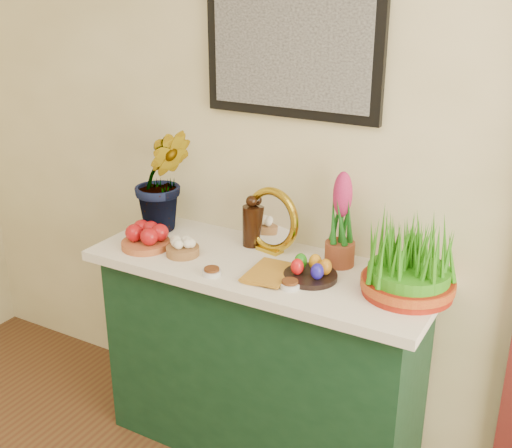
# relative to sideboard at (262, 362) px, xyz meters

# --- Properties ---
(sideboard) EXTENTS (1.30, 0.45, 0.85)m
(sideboard) POSITION_rel_sideboard_xyz_m (0.00, 0.00, 0.00)
(sideboard) COLOR #153A22
(sideboard) RESTS_ON ground
(tablecloth) EXTENTS (1.40, 0.55, 0.04)m
(tablecloth) POSITION_rel_sideboard_xyz_m (0.00, 0.00, 0.45)
(tablecloth) COLOR silver
(tablecloth) RESTS_ON sideboard
(hyacinth_green) EXTENTS (0.40, 0.39, 0.61)m
(hyacinth_green) POSITION_rel_sideboard_xyz_m (-0.55, 0.10, 0.77)
(hyacinth_green) COLOR #1A651A
(hyacinth_green) RESTS_ON tablecloth
(apple_bowl) EXTENTS (0.22, 0.22, 0.10)m
(apple_bowl) POSITION_rel_sideboard_xyz_m (-0.50, -0.11, 0.51)
(apple_bowl) COLOR #AD582F
(apple_bowl) RESTS_ON tablecloth
(garlic_basket) EXTENTS (0.16, 0.16, 0.08)m
(garlic_basket) POSITION_rel_sideboard_xyz_m (-0.32, -0.10, 0.50)
(garlic_basket) COLOR olive
(garlic_basket) RESTS_ON tablecloth
(vinegar_cruet) EXTENTS (0.08, 0.08, 0.22)m
(vinegar_cruet) POSITION_rel_sideboard_xyz_m (-0.12, 0.13, 0.56)
(vinegar_cruet) COLOR black
(vinegar_cruet) RESTS_ON tablecloth
(mirror) EXTENTS (0.28, 0.11, 0.27)m
(mirror) POSITION_rel_sideboard_xyz_m (-0.03, 0.12, 0.59)
(mirror) COLOR gold
(mirror) RESTS_ON tablecloth
(book) EXTENTS (0.16, 0.22, 0.03)m
(book) POSITION_rel_sideboard_xyz_m (0.01, -0.10, 0.48)
(book) COLOR #B57A22
(book) RESTS_ON tablecloth
(spice_dish_left) EXTENTS (0.07, 0.07, 0.03)m
(spice_dish_left) POSITION_rel_sideboard_xyz_m (-0.11, -0.19, 0.48)
(spice_dish_left) COLOR silver
(spice_dish_left) RESTS_ON tablecloth
(spice_dish_right) EXTENTS (0.08, 0.08, 0.03)m
(spice_dish_right) POSITION_rel_sideboard_xyz_m (0.19, -0.14, 0.48)
(spice_dish_right) COLOR silver
(spice_dish_right) RESTS_ON tablecloth
(egg_plate) EXTENTS (0.26, 0.26, 0.08)m
(egg_plate) POSITION_rel_sideboard_xyz_m (0.23, -0.04, 0.49)
(egg_plate) COLOR black
(egg_plate) RESTS_ON tablecloth
(hyacinth_pink) EXTENTS (0.12, 0.12, 0.38)m
(hyacinth_pink) POSITION_rel_sideboard_xyz_m (0.27, 0.13, 0.64)
(hyacinth_pink) COLOR brown
(hyacinth_pink) RESTS_ON tablecloth
(wheatgrass_sabzeh) EXTENTS (0.33, 0.33, 0.27)m
(wheatgrass_sabzeh) POSITION_rel_sideboard_xyz_m (0.58, 0.02, 0.59)
(wheatgrass_sabzeh) COLOR maroon
(wheatgrass_sabzeh) RESTS_ON tablecloth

